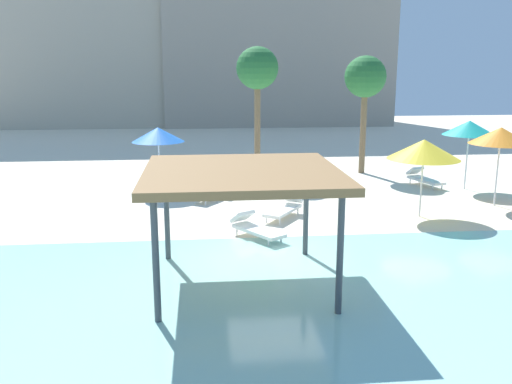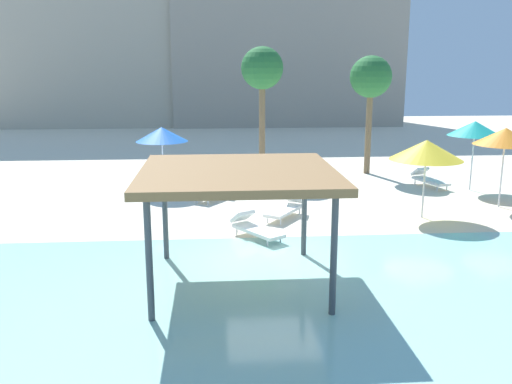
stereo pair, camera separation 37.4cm
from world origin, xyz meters
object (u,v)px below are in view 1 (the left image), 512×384
(palm_tree_1, at_px, (365,79))
(lounge_chair_6, at_px, (285,208))
(lounge_chair_1, at_px, (423,178))
(lounge_chair_5, at_px, (255,227))
(lounge_chair_0, at_px, (213,191))
(beach_umbrella_blue_3, at_px, (158,135))
(shade_pavilion, at_px, (242,177))
(beach_umbrella_yellow_5, at_px, (424,149))
(beach_umbrella_teal_2, at_px, (469,128))
(palm_tree_0, at_px, (257,71))
(beach_umbrella_orange_6, at_px, (501,136))

(palm_tree_1, bearing_deg, lounge_chair_6, -122.93)
(lounge_chair_1, xyz_separation_m, lounge_chair_5, (-7.80, -6.54, 0.00))
(lounge_chair_6, bearing_deg, lounge_chair_0, -106.67)
(beach_umbrella_blue_3, relative_size, lounge_chair_6, 1.36)
(beach_umbrella_blue_3, height_order, lounge_chair_6, beach_umbrella_blue_3)
(beach_umbrella_blue_3, relative_size, lounge_chair_5, 1.37)
(lounge_chair_0, relative_size, lounge_chair_6, 0.99)
(shade_pavilion, xyz_separation_m, beach_umbrella_yellow_5, (6.39, 5.31, -0.28))
(beach_umbrella_teal_2, relative_size, beach_umbrella_blue_3, 1.08)
(lounge_chair_5, bearing_deg, lounge_chair_0, 158.09)
(beach_umbrella_blue_3, bearing_deg, lounge_chair_1, 0.49)
(beach_umbrella_blue_3, relative_size, palm_tree_0, 0.45)
(beach_umbrella_orange_6, xyz_separation_m, lounge_chair_0, (-10.14, 1.95, -2.21))
(lounge_chair_1, bearing_deg, beach_umbrella_blue_3, -106.28)
(shade_pavilion, bearing_deg, palm_tree_1, 63.05)
(beach_umbrella_teal_2, height_order, lounge_chair_6, beach_umbrella_teal_2)
(beach_umbrella_yellow_5, xyz_separation_m, lounge_chair_1, (2.03, 4.69, -1.95))
(lounge_chair_0, distance_m, lounge_chair_1, 9.03)
(beach_umbrella_orange_6, bearing_deg, lounge_chair_6, -173.98)
(beach_umbrella_blue_3, bearing_deg, beach_umbrella_yellow_5, -27.14)
(shade_pavilion, height_order, lounge_chair_0, shade_pavilion)
(beach_umbrella_orange_6, distance_m, palm_tree_1, 7.46)
(lounge_chair_6, bearing_deg, palm_tree_0, -145.21)
(lounge_chair_6, bearing_deg, beach_umbrella_orange_6, 129.51)
(lounge_chair_0, bearing_deg, lounge_chair_6, 74.83)
(lounge_chair_1, xyz_separation_m, palm_tree_1, (-1.79, 3.06, 4.03))
(beach_umbrella_teal_2, distance_m, palm_tree_0, 9.33)
(lounge_chair_5, bearing_deg, palm_tree_0, 139.44)
(lounge_chair_1, xyz_separation_m, lounge_chair_6, (-6.58, -4.34, 0.00))
(lounge_chair_5, xyz_separation_m, palm_tree_0, (1.06, 9.61, 4.40))
(lounge_chair_6, distance_m, palm_tree_0, 8.62)
(lounge_chair_1, relative_size, lounge_chair_6, 1.04)
(beach_umbrella_teal_2, height_order, beach_umbrella_yellow_5, beach_umbrella_teal_2)
(palm_tree_0, bearing_deg, shade_pavilion, -97.32)
(lounge_chair_1, height_order, lounge_chair_6, same)
(beach_umbrella_yellow_5, xyz_separation_m, beach_umbrella_orange_6, (3.29, 1.18, 0.26))
(beach_umbrella_yellow_5, bearing_deg, lounge_chair_5, -162.26)
(beach_umbrella_blue_3, height_order, lounge_chair_5, beach_umbrella_blue_3)
(beach_umbrella_blue_3, relative_size, beach_umbrella_orange_6, 0.91)
(lounge_chair_5, bearing_deg, palm_tree_1, 113.63)
(beach_umbrella_orange_6, height_order, lounge_chair_1, beach_umbrella_orange_6)
(shade_pavilion, relative_size, lounge_chair_6, 2.26)
(beach_umbrella_orange_6, xyz_separation_m, lounge_chair_1, (-1.25, 3.51, -2.21))
(shade_pavilion, xyz_separation_m, lounge_chair_5, (0.62, 3.46, -2.23))
(lounge_chair_0, bearing_deg, beach_umbrella_blue_3, -89.82)
(lounge_chair_1, bearing_deg, beach_umbrella_orange_6, 2.82)
(beach_umbrella_yellow_5, relative_size, palm_tree_1, 0.48)
(lounge_chair_0, distance_m, palm_tree_0, 6.74)
(lounge_chair_5, height_order, palm_tree_0, palm_tree_0)
(beach_umbrella_yellow_5, xyz_separation_m, lounge_chair_5, (-5.77, -1.85, -1.95))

